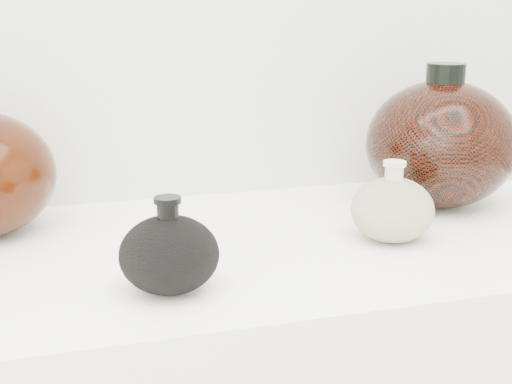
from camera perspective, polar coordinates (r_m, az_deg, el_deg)
name	(u,v)px	position (r m, az deg, el deg)	size (l,w,h in m)	color
black_gourd_vase	(169,254)	(0.79, -6.96, -4.92)	(0.13, 0.13, 0.11)	black
cream_gourd_vase	(392,209)	(0.97, 10.85, -1.33)	(0.15, 0.15, 0.11)	beige
right_round_pot	(441,143)	(1.14, 14.58, 3.78)	(0.30, 0.30, 0.22)	black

